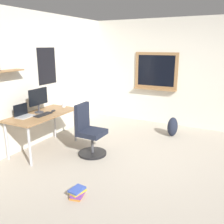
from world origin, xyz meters
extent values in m
plane|color=#ADA393|center=(0.00, 0.00, 0.00)|extent=(5.20, 5.20, 0.00)
cube|color=silver|center=(0.00, 2.45, 1.30)|extent=(5.00, 0.10, 2.60)
cube|color=#997047|center=(-0.84, 2.30, 1.55)|extent=(0.68, 0.20, 0.02)
cube|color=black|center=(0.29, 2.39, 1.55)|extent=(0.52, 0.01, 0.74)
cube|color=silver|center=(2.45, 0.00, 1.30)|extent=(0.10, 5.00, 2.60)
cube|color=#997047|center=(2.38, 0.72, 1.35)|extent=(0.04, 1.10, 0.90)
cube|color=black|center=(2.37, 0.72, 1.35)|extent=(0.01, 0.94, 0.76)
cube|color=#997047|center=(2.34, 0.72, 0.89)|extent=(0.12, 1.10, 0.03)
cube|color=#997047|center=(-0.31, 2.04, 0.71)|extent=(1.39, 0.66, 0.03)
cylinder|color=#B7B7BC|center=(-0.95, 1.77, 0.34)|extent=(0.04, 0.04, 0.69)
cylinder|color=#B7B7BC|center=(0.32, 1.77, 0.34)|extent=(0.04, 0.04, 0.69)
cylinder|color=#B7B7BC|center=(-0.95, 2.31, 0.34)|extent=(0.04, 0.04, 0.69)
cylinder|color=#B7B7BC|center=(0.32, 2.31, 0.34)|extent=(0.04, 0.04, 0.69)
cylinder|color=black|center=(-0.08, 1.09, 0.02)|extent=(0.52, 0.52, 0.04)
cylinder|color=#4C4C51|center=(-0.08, 1.09, 0.21)|extent=(0.05, 0.05, 0.34)
cube|color=#1E2333|center=(-0.08, 1.09, 0.42)|extent=(0.44, 0.44, 0.09)
cube|color=#1E2333|center=(-0.09, 1.29, 0.71)|extent=(0.40, 0.08, 0.48)
cube|color=#ADAFB5|center=(-0.62, 2.15, 0.73)|extent=(0.31, 0.21, 0.02)
cube|color=black|center=(-0.62, 2.25, 0.84)|extent=(0.31, 0.01, 0.21)
cylinder|color=#38383D|center=(-0.28, 2.15, 0.73)|extent=(0.17, 0.17, 0.01)
cylinder|color=#38383D|center=(-0.28, 2.15, 0.81)|extent=(0.03, 0.03, 0.14)
cube|color=black|center=(-0.28, 2.14, 1.03)|extent=(0.46, 0.02, 0.31)
cube|color=black|center=(-0.38, 1.96, 0.73)|extent=(0.37, 0.13, 0.02)
ellipsoid|color=#262628|center=(-0.10, 1.96, 0.74)|extent=(0.10, 0.06, 0.03)
cylinder|color=silver|center=(0.28, 2.01, 0.77)|extent=(0.08, 0.08, 0.09)
ellipsoid|color=#1E2333|center=(1.57, 0.03, 0.21)|extent=(0.32, 0.22, 0.43)
cube|color=orange|center=(-1.31, 0.57, 0.02)|extent=(0.24, 0.20, 0.03)
cube|color=#7A3D99|center=(-1.31, 0.55, 0.05)|extent=(0.24, 0.20, 0.04)
cube|color=gold|center=(-1.31, 0.56, 0.08)|extent=(0.24, 0.20, 0.02)
cube|color=#3851B2|center=(-1.31, 0.57, 0.11)|extent=(0.22, 0.17, 0.03)
camera|label=1|loc=(-3.66, -1.18, 1.96)|focal=39.53mm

